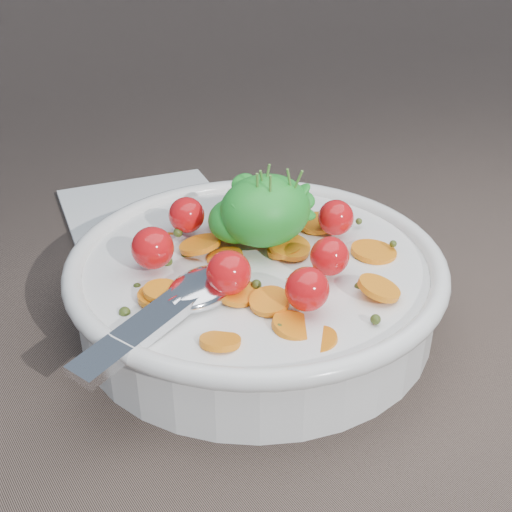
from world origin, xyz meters
TOP-DOWN VIEW (x-y plane):
  - ground at (0.00, 0.00)m, footprint 6.00×6.00m
  - bowl at (0.01, 0.00)m, footprint 0.34×0.31m
  - napkin at (0.03, 0.25)m, footprint 0.21×0.19m

SIDE VIEW (x-z plane):
  - ground at x=0.00m, z-range 0.00..0.00m
  - napkin at x=0.03m, z-range 0.00..0.01m
  - bowl at x=0.01m, z-range -0.03..0.10m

